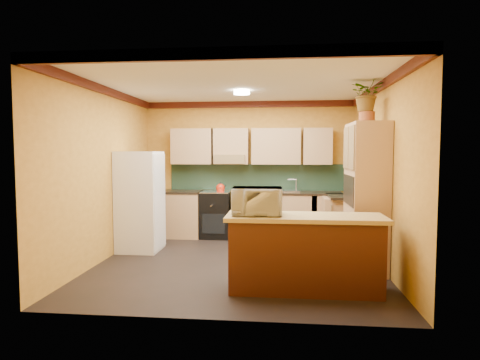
% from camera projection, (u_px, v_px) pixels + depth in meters
% --- Properties ---
extents(room_shell, '(4.24, 4.24, 2.72)m').
position_uv_depth(room_shell, '(241.00, 126.00, 6.25)').
color(room_shell, black).
rests_on(room_shell, ground).
extents(base_cabinets_back, '(3.65, 0.60, 0.88)m').
position_uv_depth(base_cabinets_back, '(247.00, 216.00, 7.88)').
color(base_cabinets_back, tan).
rests_on(base_cabinets_back, ground).
extents(countertop_back, '(3.65, 0.62, 0.04)m').
position_uv_depth(countertop_back, '(247.00, 192.00, 7.85)').
color(countertop_back, black).
rests_on(countertop_back, base_cabinets_back).
extents(stove, '(0.58, 0.58, 0.91)m').
position_uv_depth(stove, '(216.00, 214.00, 7.94)').
color(stove, black).
rests_on(stove, ground).
extents(kettle, '(0.18, 0.18, 0.18)m').
position_uv_depth(kettle, '(220.00, 187.00, 7.84)').
color(kettle, red).
rests_on(kettle, stove).
extents(sink, '(0.48, 0.40, 0.03)m').
position_uv_depth(sink, '(287.00, 191.00, 7.77)').
color(sink, silver).
rests_on(sink, countertop_back).
extents(base_cabinets_right, '(0.60, 0.80, 0.88)m').
position_uv_depth(base_cabinets_right, '(345.00, 222.00, 7.16)').
color(base_cabinets_right, tan).
rests_on(base_cabinets_right, ground).
extents(countertop_right, '(0.62, 0.80, 0.04)m').
position_uv_depth(countertop_right, '(346.00, 196.00, 7.13)').
color(countertop_right, black).
rests_on(countertop_right, base_cabinets_right).
extents(fridge, '(0.68, 0.66, 1.70)m').
position_uv_depth(fridge, '(140.00, 201.00, 6.84)').
color(fridge, white).
rests_on(fridge, ground).
extents(pantry, '(0.48, 0.90, 2.10)m').
position_uv_depth(pantry, '(366.00, 197.00, 5.71)').
color(pantry, tan).
rests_on(pantry, ground).
extents(fern_pot, '(0.22, 0.22, 0.16)m').
position_uv_depth(fern_pot, '(367.00, 117.00, 5.68)').
color(fern_pot, brown).
rests_on(fern_pot, pantry).
extents(fern, '(0.48, 0.43, 0.50)m').
position_uv_depth(fern, '(367.00, 94.00, 5.65)').
color(fern, tan).
rests_on(fern, fern_pot).
extents(breakfast_bar, '(1.80, 0.55, 0.88)m').
position_uv_depth(breakfast_bar, '(305.00, 255.00, 4.85)').
color(breakfast_bar, '#481D10').
rests_on(breakfast_bar, ground).
extents(bar_top, '(1.90, 0.65, 0.05)m').
position_uv_depth(bar_top, '(305.00, 217.00, 4.82)').
color(bar_top, tan).
rests_on(bar_top, breakfast_bar).
extents(microwave, '(0.61, 0.42, 0.33)m').
position_uv_depth(microwave, '(257.00, 201.00, 4.86)').
color(microwave, white).
rests_on(microwave, bar_top).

